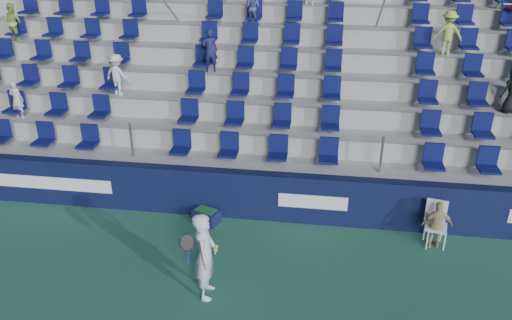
# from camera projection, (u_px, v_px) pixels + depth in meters

# --- Properties ---
(ground) EXTENTS (70.00, 70.00, 0.00)m
(ground) POSITION_uv_depth(u_px,v_px,m) (224.00, 305.00, 9.32)
(ground) COLOR #29614A
(ground) RESTS_ON ground
(sponsor_wall) EXTENTS (24.00, 0.32, 1.20)m
(sponsor_wall) POSITION_uv_depth(u_px,v_px,m) (250.00, 195.00, 11.88)
(sponsor_wall) COLOR #0F1337
(sponsor_wall) RESTS_ON ground
(grandstand) EXTENTS (24.00, 8.17, 6.63)m
(grandstand) POSITION_uv_depth(u_px,v_px,m) (274.00, 74.00, 15.77)
(grandstand) COLOR #A9A9A3
(grandstand) RESTS_ON ground
(tennis_player) EXTENTS (0.69, 0.69, 1.78)m
(tennis_player) POSITION_uv_depth(u_px,v_px,m) (205.00, 256.00, 9.22)
(tennis_player) COLOR silver
(tennis_player) RESTS_ON ground
(line_judge_chair) EXTENTS (0.54, 0.56, 1.03)m
(line_judge_chair) POSITION_uv_depth(u_px,v_px,m) (436.00, 220.00, 10.90)
(line_judge_chair) COLOR white
(line_judge_chair) RESTS_ON ground
(line_judge) EXTENTS (0.67, 0.30, 1.12)m
(line_judge) POSITION_uv_depth(u_px,v_px,m) (437.00, 225.00, 10.77)
(line_judge) COLOR tan
(line_judge) RESTS_ON ground
(ball_bin) EXTENTS (0.71, 0.59, 0.34)m
(ball_bin) POSITION_uv_depth(u_px,v_px,m) (206.00, 215.00, 11.83)
(ball_bin) COLOR #101A3D
(ball_bin) RESTS_ON ground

